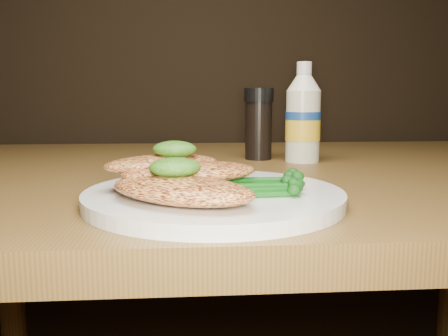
{
  "coord_description": "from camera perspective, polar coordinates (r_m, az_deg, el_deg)",
  "views": [
    {
      "loc": [
        -0.12,
        0.3,
        0.87
      ],
      "look_at": [
        -0.08,
        0.8,
        0.79
      ],
      "focal_mm": 38.17,
      "sensor_mm": 36.0,
      "label": 1
    }
  ],
  "objects": [
    {
      "name": "pesto_front",
      "position": [
        0.47,
        -5.9,
        0.08
      ],
      "size": [
        0.06,
        0.06,
        0.02
      ],
      "primitive_type": "ellipsoid",
      "rotation": [
        0.0,
        0.0,
        0.26
      ],
      "color": "black",
      "rests_on": "chicken_front"
    },
    {
      "name": "broccolini_bundle",
      "position": [
        0.5,
        3.8,
        -1.83
      ],
      "size": [
        0.16,
        0.14,
        0.02
      ],
      "primitive_type": null,
      "rotation": [
        0.0,
        0.0,
        0.36
      ],
      "color": "#114E13",
      "rests_on": "plate"
    },
    {
      "name": "mayo_bottle",
      "position": [
        0.84,
        9.46,
        6.58
      ],
      "size": [
        0.08,
        0.08,
        0.17
      ],
      "primitive_type": null,
      "rotation": [
        0.0,
        0.0,
        -0.42
      ],
      "color": "beige",
      "rests_on": "dining_table"
    },
    {
      "name": "pepper_grinder",
      "position": [
        0.87,
        4.16,
        5.28
      ],
      "size": [
        0.07,
        0.07,
        0.13
      ],
      "primitive_type": null,
      "rotation": [
        0.0,
        0.0,
        0.4
      ],
      "color": "black",
      "rests_on": "dining_table"
    },
    {
      "name": "chicken_back",
      "position": [
        0.53,
        -7.4,
        0.5
      ],
      "size": [
        0.14,
        0.11,
        0.02
      ],
      "primitive_type": "ellipsoid",
      "rotation": [
        0.0,
        0.0,
        0.36
      ],
      "color": "#E79749",
      "rests_on": "plate"
    },
    {
      "name": "pesto_back",
      "position": [
        0.53,
        -5.94,
        2.26
      ],
      "size": [
        0.06,
        0.06,
        0.02
      ],
      "primitive_type": "ellipsoid",
      "rotation": [
        0.0,
        0.0,
        -0.28
      ],
      "color": "black",
      "rests_on": "chicken_back"
    },
    {
      "name": "chicken_mid",
      "position": [
        0.51,
        -4.07,
        -0.55
      ],
      "size": [
        0.16,
        0.11,
        0.02
      ],
      "primitive_type": "ellipsoid",
      "rotation": [
        0.0,
        0.0,
        0.25
      ],
      "color": "#E79749",
      "rests_on": "plate"
    },
    {
      "name": "chicken_front",
      "position": [
        0.46,
        -5.15,
        -2.6
      ],
      "size": [
        0.18,
        0.16,
        0.03
      ],
      "primitive_type": "ellipsoid",
      "rotation": [
        0.0,
        0.0,
        -0.62
      ],
      "color": "#E79749",
      "rests_on": "plate"
    },
    {
      "name": "plate",
      "position": [
        0.52,
        -1.21,
        -3.45
      ],
      "size": [
        0.28,
        0.28,
        0.01
      ],
      "primitive_type": "cylinder",
      "color": "silver",
      "rests_on": "dining_table"
    }
  ]
}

